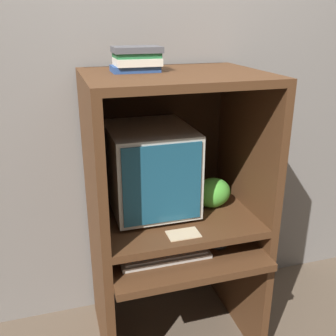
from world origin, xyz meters
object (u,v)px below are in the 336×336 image
crt_monitor (150,168)px  keyboard (164,254)px  mouse (219,246)px  snack_bag (213,193)px  book_stack (136,59)px

crt_monitor → keyboard: 0.42m
mouse → snack_bag: snack_bag is taller
snack_bag → book_stack: 0.76m
mouse → book_stack: book_stack is taller
keyboard → mouse: (0.28, -0.02, 0.00)m
keyboard → crt_monitor: bearing=89.6°
book_stack → mouse: bearing=-40.6°
mouse → book_stack: (-0.32, 0.28, 0.86)m
keyboard → mouse: 0.28m
keyboard → snack_bag: (0.31, 0.18, 0.20)m
snack_bag → book_stack: bearing=167.3°
keyboard → book_stack: size_ratio=1.91×
keyboard → mouse: mouse is taller
mouse → snack_bag: size_ratio=0.38×
keyboard → mouse: size_ratio=5.99×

